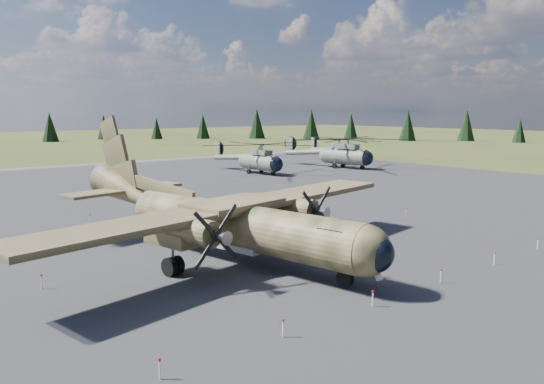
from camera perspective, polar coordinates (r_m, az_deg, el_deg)
ground at (r=40.34m, az=-0.18°, el=-5.59°), size 500.00×500.00×0.00m
apron at (r=48.36m, az=-7.58°, el=-3.25°), size 120.00×120.00×0.04m
transport_plane at (r=36.16m, az=-5.39°, el=-2.55°), size 30.86×27.75×10.18m
helicopter_near at (r=84.30m, az=-1.34°, el=4.26°), size 20.29×23.06×4.83m
helicopter_mid at (r=93.74m, az=7.88°, el=4.84°), size 24.98×26.44×5.31m
helicopter_far at (r=103.22m, az=7.09°, el=4.94°), size 22.58×23.10×4.63m
info_placard_left at (r=31.22m, az=11.37°, el=-9.17°), size 0.48×0.28×0.70m
info_placard_right at (r=32.83m, az=11.51°, el=-8.22°), size 0.51×0.32×0.75m
barrier_fence at (r=39.88m, az=-0.63°, el=-5.00°), size 33.12×29.62×0.85m
treeline at (r=42.55m, az=-4.38°, el=1.76°), size 320.87×321.95×10.98m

